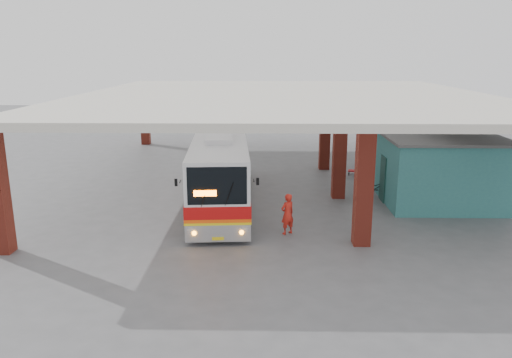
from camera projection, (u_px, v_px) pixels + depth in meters
The scene contains 8 objects.
ground at pixel (276, 217), 21.02m from camera, with size 90.00×90.00×0.00m, color #515154.
brick_columns at pixel (303, 145), 25.29m from camera, with size 20.10×21.60×4.35m.
canopy_roof at pixel (284, 96), 26.19m from camera, with size 21.00×23.00×0.30m, color beige.
shop_building at pixel (428, 161), 24.36m from camera, with size 5.20×8.20×3.11m.
coach_bus at pixel (220, 167), 22.76m from camera, with size 3.15×11.40×3.28m.
motorcycle at pixel (375, 188), 23.56m from camera, with size 0.67×1.92×1.01m, color black.
pedestrian at pixel (287, 214), 18.88m from camera, with size 0.58×0.38×1.59m, color red.
red_chair at pixel (354, 168), 28.13m from camera, with size 0.52×0.52×0.81m.
Camera 1 is at (-0.45, -19.98, 6.75)m, focal length 35.00 mm.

